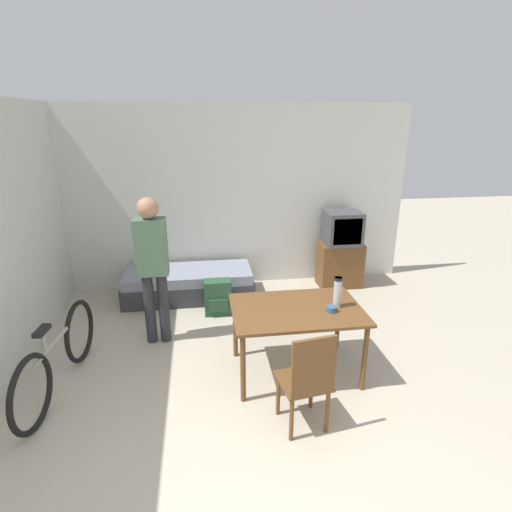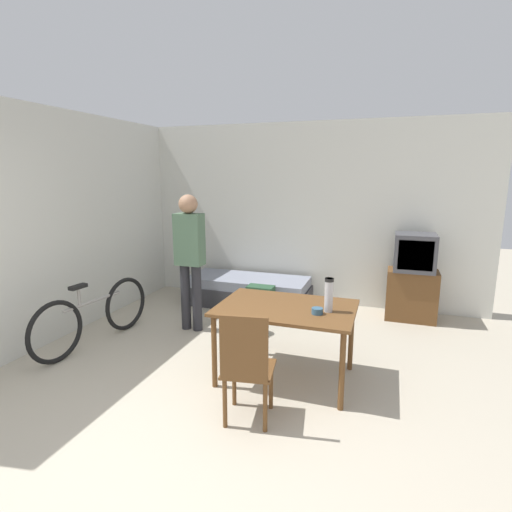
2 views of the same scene
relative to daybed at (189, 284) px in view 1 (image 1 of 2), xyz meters
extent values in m
plane|color=#B2A893|center=(0.58, -3.50, -0.21)|extent=(20.00, 20.00, 0.00)
cube|color=silver|center=(0.58, 0.49, 1.14)|extent=(5.60, 0.06, 2.70)
cube|color=#333338|center=(0.00, 0.00, -0.07)|extent=(1.85, 0.75, 0.28)
cube|color=gray|center=(0.00, 0.00, 0.14)|extent=(1.79, 0.73, 0.14)
cube|color=brown|center=(2.31, 0.12, 0.13)|extent=(0.65, 0.40, 0.68)
cube|color=#424247|center=(2.31, 0.12, 0.72)|extent=(0.52, 0.47, 0.50)
cube|color=black|center=(2.31, -0.11, 0.72)|extent=(0.43, 0.01, 0.39)
cube|color=brown|center=(1.10, -1.99, 0.50)|extent=(1.28, 0.87, 0.03)
cylinder|color=brown|center=(0.53, -2.36, 0.14)|extent=(0.05, 0.05, 0.70)
cylinder|color=brown|center=(1.68, -2.36, 0.14)|extent=(0.05, 0.05, 0.70)
cylinder|color=brown|center=(0.53, -1.61, 0.14)|extent=(0.05, 0.05, 0.70)
cylinder|color=brown|center=(1.68, -1.61, 0.14)|extent=(0.05, 0.05, 0.70)
cube|color=brown|center=(0.99, -2.72, 0.22)|extent=(0.45, 0.45, 0.02)
cube|color=brown|center=(1.02, -2.90, 0.48)|extent=(0.37, 0.08, 0.50)
cylinder|color=brown|center=(1.12, -2.54, 0.00)|extent=(0.04, 0.04, 0.42)
cylinder|color=brown|center=(0.81, -2.58, 0.00)|extent=(0.04, 0.04, 0.42)
cylinder|color=brown|center=(1.17, -2.85, 0.00)|extent=(0.04, 0.04, 0.42)
cylinder|color=brown|center=(0.86, -2.90, 0.00)|extent=(0.04, 0.04, 0.42)
torus|color=black|center=(-1.13, -1.43, 0.13)|extent=(0.13, 0.67, 0.67)
torus|color=black|center=(-1.25, -2.44, 0.13)|extent=(0.13, 0.67, 0.67)
cylinder|color=gray|center=(-1.19, -1.94, 0.31)|extent=(0.13, 0.80, 0.04)
cylinder|color=gray|center=(-1.21, -2.12, 0.41)|extent=(0.04, 0.04, 0.20)
cube|color=black|center=(-1.21, -2.12, 0.53)|extent=(0.10, 0.21, 0.04)
cylinder|color=#28282D|center=(-0.42, -1.17, 0.21)|extent=(0.12, 0.12, 0.85)
cylinder|color=#28282D|center=(-0.26, -1.17, 0.21)|extent=(0.12, 0.12, 0.85)
cube|color=#4C6B51|center=(-0.34, -1.17, 0.95)|extent=(0.34, 0.20, 0.63)
sphere|color=#A87A5B|center=(-0.34, -1.17, 1.39)|extent=(0.23, 0.23, 0.23)
cylinder|color=#B7B7BC|center=(1.50, -2.01, 0.68)|extent=(0.08, 0.08, 0.31)
cylinder|color=black|center=(1.50, -2.01, 0.82)|extent=(0.08, 0.08, 0.03)
cylinder|color=#335670|center=(1.42, -2.10, 0.55)|extent=(0.10, 0.10, 0.05)
cube|color=#284C33|center=(0.39, -0.58, 0.03)|extent=(0.36, 0.20, 0.48)
cube|color=#284C33|center=(0.39, -0.69, -0.04)|extent=(0.25, 0.03, 0.17)
camera|label=1|loc=(0.21, -5.42, 2.30)|focal=28.00mm
camera|label=2|loc=(1.99, -5.47, 1.74)|focal=28.00mm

